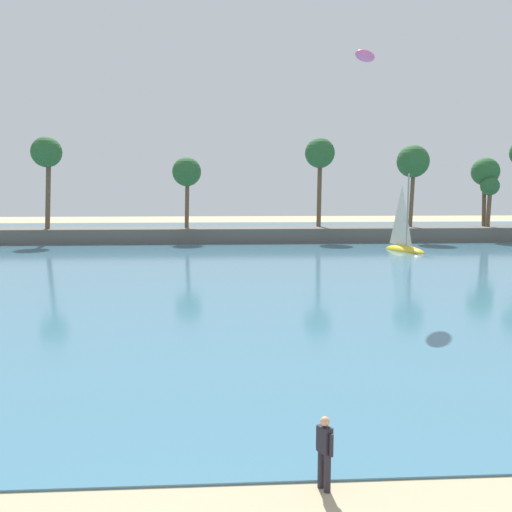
% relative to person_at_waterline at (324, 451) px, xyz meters
% --- Properties ---
extents(sea, '(220.00, 97.57, 0.06)m').
position_rel_person_at_waterline_xyz_m(sea, '(-3.40, 49.08, -0.86)').
color(sea, teal).
rests_on(sea, ground).
extents(palm_headland, '(101.98, 6.30, 12.91)m').
position_rel_person_at_waterline_xyz_m(palm_headland, '(-1.35, 57.91, 2.30)').
color(palm_headland, '#605B54').
rests_on(palm_headland, ground).
extents(person_at_waterline, '(0.34, 0.50, 1.67)m').
position_rel_person_at_waterline_xyz_m(person_at_waterline, '(0.00, 0.00, 0.00)').
color(person_at_waterline, '#23232D').
rests_on(person_at_waterline, ground).
extents(sailboat_near_shore, '(3.68, 6.23, 8.66)m').
position_rel_person_at_waterline_xyz_m(sailboat_near_shore, '(16.99, 46.08, -0.05)').
color(sailboat_near_shore, yellow).
rests_on(sailboat_near_shore, sea).
extents(kite_aloft_high_over_bay, '(2.26, 3.00, 0.53)m').
position_rel_person_at_waterline_xyz_m(kite_aloft_high_over_bay, '(6.52, 22.93, 13.59)').
color(kite_aloft_high_over_bay, '#EA5693').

